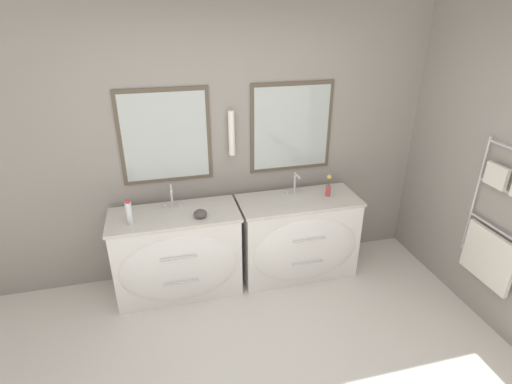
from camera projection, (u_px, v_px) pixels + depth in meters
The scene contains 9 objects.
wall_back at pixel (223, 145), 3.74m from camera, with size 5.62×0.14×2.60m.
wall_right at pixel (490, 167), 3.27m from camera, with size 0.13×3.79×2.60m.
vanity_left at pixel (178, 254), 3.68m from camera, with size 1.16×0.58×0.82m.
vanity_right at pixel (298, 237), 3.95m from camera, with size 1.16×0.58×0.82m.
faucet_left at pixel (172, 197), 3.60m from camera, with size 0.17×0.14×0.22m.
faucet_right at pixel (295, 184), 3.86m from camera, with size 0.17×0.14×0.22m.
toiletry_bottle at pixel (129, 213), 3.34m from camera, with size 0.05×0.05×0.22m.
amenity_bowl at pixel (200, 214), 3.47m from camera, with size 0.12×0.12×0.07m.
flower_vase at pixel (328, 187), 3.84m from camera, with size 0.05×0.05×0.22m.
Camera 1 is at (-0.58, -1.64, 2.50)m, focal length 28.00 mm.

